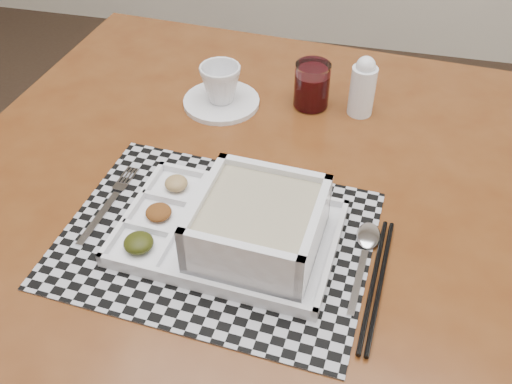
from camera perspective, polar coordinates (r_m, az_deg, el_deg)
dining_table at (r=0.99m, az=-0.70°, el=-3.24°), size 1.13×1.13×0.79m
placemat at (r=0.86m, az=-3.96°, el=-4.63°), size 0.48×0.38×0.00m
serving_tray at (r=0.82m, az=-0.83°, el=-3.70°), size 0.34×0.24×0.10m
fork at (r=0.94m, az=-14.49°, el=-0.98°), size 0.03×0.19×0.00m
spoon at (r=0.86m, az=11.04°, el=-4.94°), size 0.04×0.18×0.01m
chopsticks at (r=0.81m, az=11.98°, el=-8.89°), size 0.03×0.24×0.01m
saucer at (r=1.14m, az=-3.48°, el=8.99°), size 0.15×0.15×0.01m
cup at (r=1.11m, az=-3.57°, el=10.78°), size 0.08×0.08×0.07m
juice_glass at (r=1.12m, az=5.60°, el=10.39°), size 0.07×0.07×0.09m
creamer_bottle at (r=1.10m, az=10.63°, el=10.30°), size 0.05×0.05×0.12m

